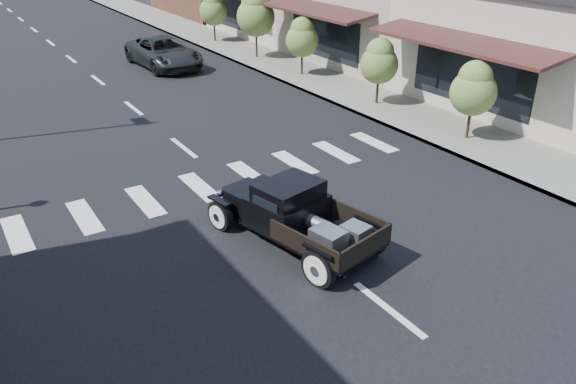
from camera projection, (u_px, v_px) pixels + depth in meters
ground at (303, 242)px, 13.19m from camera, size 120.00×120.00×0.00m
road at (111, 91)px, 24.50m from camera, size 14.00×80.00×0.02m
road_markings at (152, 123)px, 20.74m from camera, size 12.00×60.00×0.06m
sidewalk_right at (276, 64)px, 28.58m from camera, size 3.00×80.00×0.15m
storefront_near at (558, 44)px, 22.46m from camera, size 10.00×9.00×4.50m
storefront_mid at (402, 14)px, 29.25m from camera, size 10.00×9.00×4.50m
small_tree_a at (472, 102)px, 18.39m from camera, size 1.51×1.51×2.51m
small_tree_b at (379, 72)px, 21.89m from camera, size 1.48×1.48×2.47m
small_tree_c at (302, 47)px, 25.92m from camera, size 1.51×1.51×2.52m
small_tree_d at (256, 25)px, 28.97m from camera, size 1.96×1.96×3.27m
small_tree_e at (214, 17)px, 32.87m from camera, size 1.63×1.63×2.71m
hotrod_pickup at (295, 214)px, 12.82m from camera, size 2.96×4.77×1.54m
second_car at (164, 53)px, 27.97m from camera, size 2.63×5.31×1.45m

